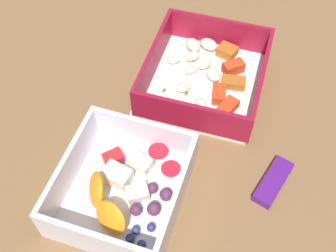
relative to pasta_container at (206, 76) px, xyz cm
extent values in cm
cube|color=brown|center=(11.45, -0.46, -2.65)|extent=(80.00, 80.00, 2.00)
cube|color=white|center=(0.35, -0.06, -1.35)|extent=(20.06, 18.72, 0.60)
cube|color=maroon|center=(-8.25, -1.26, 1.36)|extent=(2.87, 16.31, 4.83)
cube|color=maroon|center=(8.94, 1.15, 1.36)|extent=(2.87, 16.31, 4.83)
cube|color=maroon|center=(-0.75, 7.76, 1.36)|extent=(16.68, 2.92, 4.83)
cube|color=maroon|center=(1.45, -7.87, 1.36)|extent=(16.68, 2.92, 4.83)
ellipsoid|color=beige|center=(-2.25, -1.27, -0.22)|extent=(2.91, 2.77, 1.19)
ellipsoid|color=beige|center=(-6.36, -2.14, -0.03)|extent=(2.78, 3.38, 1.46)
ellipsoid|color=beige|center=(-5.24, -4.33, -0.03)|extent=(3.38, 3.55, 1.46)
ellipsoid|color=beige|center=(-0.74, 0.84, -0.08)|extent=(3.23, 3.41, 1.40)
ellipsoid|color=beige|center=(6.90, -3.29, -0.34)|extent=(2.48, 2.22, 1.02)
ellipsoid|color=beige|center=(3.37, -2.30, -0.23)|extent=(2.77, 2.84, 1.17)
ellipsoid|color=beige|center=(-3.04, -3.48, -0.20)|extent=(2.97, 2.68, 1.22)
ellipsoid|color=beige|center=(4.97, 1.19, -0.31)|extent=(2.53, 2.55, 1.06)
ellipsoid|color=beige|center=(-1.25, -5.82, -0.34)|extent=(2.33, 2.48, 1.02)
ellipsoid|color=beige|center=(-0.51, -2.68, -0.26)|extent=(2.74, 2.46, 1.13)
cube|color=red|center=(2.24, 2.83, -0.37)|extent=(3.60, 2.79, 1.36)
cube|color=red|center=(-3.37, 3.00, -0.17)|extent=(3.45, 3.33, 1.78)
cube|color=red|center=(4.18, 4.81, -0.34)|extent=(3.79, 2.64, 1.42)
cube|color=#AD5B1E|center=(-0.71, 3.98, -0.42)|extent=(2.85, 3.83, 1.27)
cube|color=#AD5B1E|center=(-6.39, 0.95, -0.31)|extent=(2.75, 3.10, 1.48)
cube|color=#387A33|center=(3.63, -1.59, -0.95)|extent=(0.60, 0.40, 0.20)
cube|color=#387A33|center=(4.42, -4.75, -0.95)|extent=(0.60, 0.40, 0.20)
cube|color=#387A33|center=(7.09, -3.93, -0.95)|extent=(0.60, 0.40, 0.20)
cube|color=white|center=(21.46, -2.26, -1.35)|extent=(17.29, 15.88, 0.60)
cube|color=white|center=(13.93, -3.13, 1.46)|extent=(2.22, 14.14, 5.03)
cube|color=white|center=(29.00, -1.39, 1.46)|extent=(2.22, 14.14, 5.03)
cube|color=white|center=(20.69, 4.48, 1.46)|extent=(14.55, 2.26, 5.03)
cube|color=white|center=(22.24, -9.00, 1.46)|extent=(14.55, 2.26, 5.03)
ellipsoid|color=orange|center=(23.39, -4.60, 1.29)|extent=(5.14, 4.92, 4.50)
ellipsoid|color=orange|center=(25.77, -1.34, 1.28)|extent=(4.03, 4.90, 4.47)
cube|color=#F4EACC|center=(17.29, -1.99, -0.23)|extent=(2.40, 2.99, 1.65)
cube|color=#F4EACC|center=(20.18, -3.76, -0.04)|extent=(2.78, 3.56, 2.03)
cube|color=red|center=(18.00, -5.56, -0.33)|extent=(3.03, 2.91, 1.45)
cube|color=#F4EACC|center=(21.16, -0.85, -0.27)|extent=(3.19, 3.24, 1.56)
sphere|color=#562D4C|center=(22.15, 2.22, -0.21)|extent=(1.70, 1.70, 1.70)
sphere|color=#562D4C|center=(19.71, 0.84, -0.35)|extent=(1.42, 1.42, 1.42)
sphere|color=#562D4C|center=(19.86, 2.72, -0.25)|extent=(1.60, 1.60, 1.60)
sphere|color=#562D4C|center=(23.09, 0.36, -0.29)|extent=(1.53, 1.53, 1.53)
cone|color=red|center=(16.96, 2.00, -0.09)|extent=(2.41, 2.41, 1.93)
cone|color=red|center=(15.35, -0.30, -0.04)|extent=(2.53, 2.53, 2.02)
sphere|color=navy|center=(26.45, 2.77, -0.55)|extent=(1.01, 1.01, 1.01)
sphere|color=navy|center=(24.24, 2.88, -0.53)|extent=(1.05, 1.05, 1.05)
sphere|color=navy|center=(25.24, 1.43, -0.55)|extent=(1.01, 1.01, 1.01)
sphere|color=navy|center=(27.49, 2.03, -0.47)|extent=(1.17, 1.17, 1.17)
sphere|color=navy|center=(26.38, 1.29, -0.51)|extent=(1.09, 1.09, 1.09)
cube|color=#51197A|center=(12.28, 13.93, -1.05)|extent=(7.30, 3.52, 1.20)
camera|label=1|loc=(40.57, 12.56, 45.05)|focal=44.72mm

